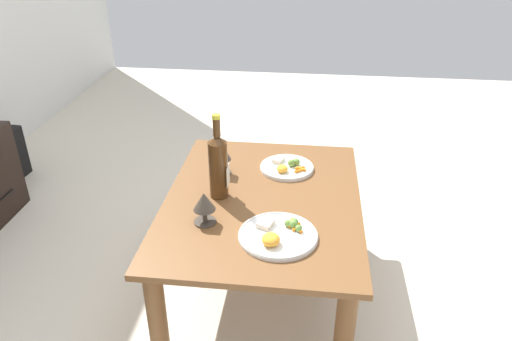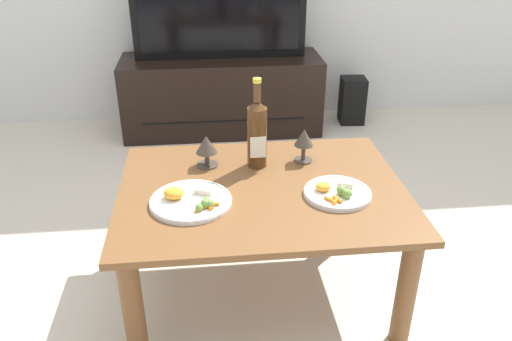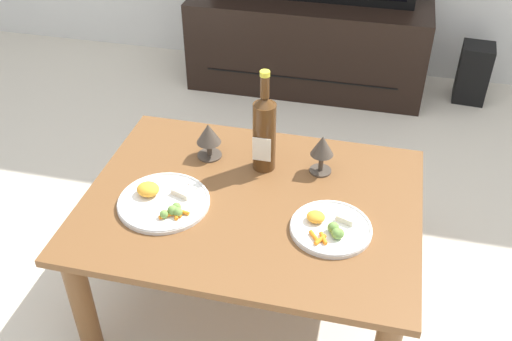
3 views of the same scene
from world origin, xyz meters
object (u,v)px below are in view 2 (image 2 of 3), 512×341
Objects in this scene: tv_screen at (219,12)px; tv_stand at (222,95)px; floor_speaker at (352,100)px; wine_bottle at (256,132)px; dinner_plate_left at (191,200)px; goblet_left at (206,146)px; goblet_right at (304,140)px; dinner_plate_right at (337,192)px; dining_table at (262,206)px.

tv_stand is at bearing 90.00° from tv_screen.
floor_speaker is 0.90× the size of wine_bottle.
tv_screen reaches higher than tv_stand.
tv_stand is at bearing 83.97° from dinner_plate_left.
floor_speaker is 2.51× the size of goblet_left.
goblet_right is at bearing 0.00° from goblet_left.
dinner_plate_left is at bearing 179.87° from dinner_plate_right.
tv_screen is 3.05× the size of wine_bottle.
dinner_plate_right is at bearing -17.77° from dining_table.
wine_bottle is at bearing -5.38° from goblet_left.
goblet_right is (0.27, -1.44, 0.31)m from tv_stand.
dinner_plate_left is (-1.09, -1.76, 0.32)m from floor_speaker.
dinner_plate_right is at bearing -31.61° from goblet_left.
dinner_plate_right is (0.26, -0.26, -0.13)m from wine_bottle.
floor_speaker is 1.88m from dinner_plate_right.
dinner_plate_left is at bearing -117.65° from floor_speaker.
goblet_left is (-0.12, -1.44, 0.30)m from tv_stand.
goblet_left reaches higher than dinner_plate_right.
dining_table is at bearing -45.13° from goblet_left.
goblet_left reaches higher than tv_stand.
tv_stand is at bearing 100.43° from goblet_right.
tv_screen is at bearing 101.05° from dinner_plate_right.
dinner_plate_right is (0.26, -0.08, 0.09)m from dining_table.
floor_speaker is at bearing 2.53° from tv_stand.
dinner_plate_right is at bearing -103.90° from floor_speaker.
floor_speaker is (0.91, 0.04, -0.63)m from tv_screen.
goblet_left is (-1.03, -1.48, 0.39)m from floor_speaker.
dinner_plate_left is (-0.45, -0.28, -0.08)m from goblet_right.
dinner_plate_right is (-0.57, -1.76, 0.32)m from floor_speaker.
tv_stand is 3.64× the size of wine_bottle.
dining_table is 7.52× the size of goblet_right.
tv_stand is 4.05× the size of floor_speaker.
wine_bottle reaches higher than dining_table.
tv_stand is at bearing 92.88° from wine_bottle.
tv_stand is 5.37× the size of dinner_plate_right.
wine_bottle is at bearing -174.62° from goblet_right.
wine_bottle is (0.07, -1.46, -0.18)m from tv_screen.
floor_speaker is at bearing 55.27° from goblet_left.
wine_bottle is (0.07, -1.46, 0.36)m from tv_stand.
dining_table is 0.29m from dinner_plate_left.
dining_table is 0.29m from dinner_plate_right.
goblet_right reaches higher than floor_speaker.
dining_table is 8.18× the size of goblet_left.
tv_screen is 4.50× the size of dinner_plate_right.
dining_table is 4.33× the size of dinner_plate_right.
floor_speaker is 1.67m from goblet_right.
goblet_left is at bearing 77.21° from dinner_plate_left.
dinner_plate_left is at bearing -162.51° from dining_table.
tv_screen is 1.76m from dinner_plate_left.
goblet_right is at bearing 5.38° from wine_bottle.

